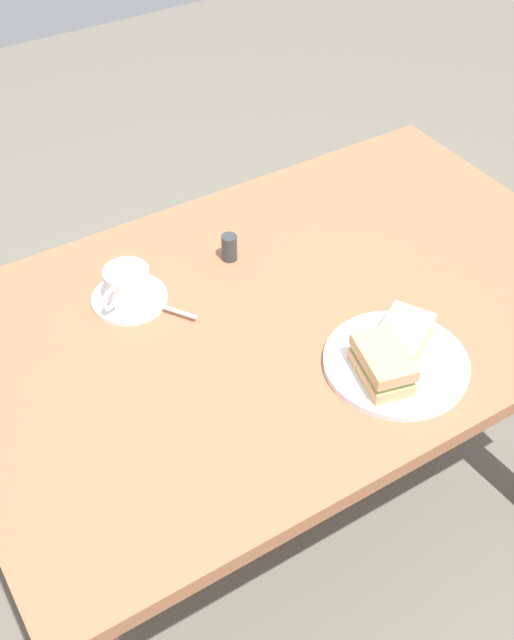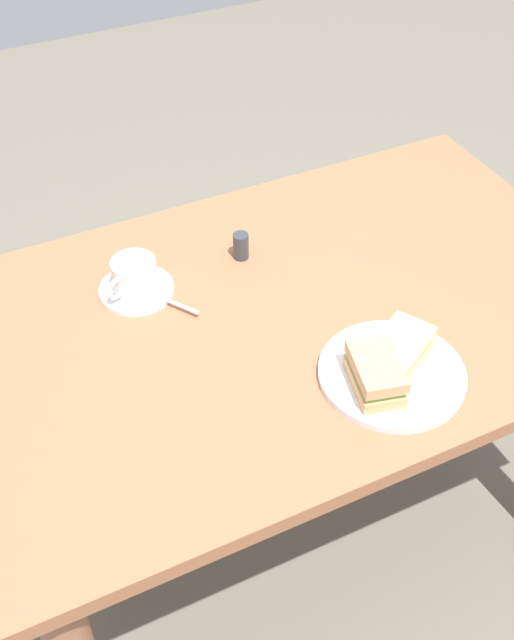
{
  "view_description": "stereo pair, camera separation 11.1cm",
  "coord_description": "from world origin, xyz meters",
  "px_view_note": "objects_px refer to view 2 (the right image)",
  "views": [
    {
      "loc": [
        0.63,
        0.91,
        1.73
      ],
      "look_at": [
        0.09,
        0.03,
        0.74
      ],
      "focal_mm": 44.41,
      "sensor_mm": 36.0,
      "label": 1
    },
    {
      "loc": [
        0.54,
        0.96,
        1.73
      ],
      "look_at": [
        0.09,
        0.03,
        0.74
      ],
      "focal_mm": 44.41,
      "sensor_mm": 36.0,
      "label": 2
    }
  ],
  "objects_px": {
    "sandwich_back": "(375,374)",
    "dining_table": "(289,356)",
    "coffee_saucer": "(137,290)",
    "salt_shaker": "(241,246)",
    "sandwich_front": "(397,353)",
    "spoon": "(169,301)",
    "coffee_cup": "(134,275)",
    "sandwich_plate": "(392,374)"
  },
  "relations": [
    {
      "from": "sandwich_plate",
      "to": "coffee_saucer",
      "type": "xyz_separation_m",
      "value": [
        0.32,
        -0.4,
        -0.0
      ]
    },
    {
      "from": "sandwich_back",
      "to": "dining_table",
      "type": "bearing_deg",
      "value": -83.3
    },
    {
      "from": "dining_table",
      "to": "sandwich_back",
      "type": "xyz_separation_m",
      "value": [
        -0.03,
        0.24,
        0.17
      ]
    },
    {
      "from": "sandwich_back",
      "to": "coffee_saucer",
      "type": "height_order",
      "value": "sandwich_back"
    },
    {
      "from": "dining_table",
      "to": "spoon",
      "type": "relative_size",
      "value": 14.46
    },
    {
      "from": "sandwich_plate",
      "to": "coffee_cup",
      "type": "relative_size",
      "value": 2.34
    },
    {
      "from": "sandwich_plate",
      "to": "coffee_saucer",
      "type": "relative_size",
      "value": 1.76
    },
    {
      "from": "sandwich_plate",
      "to": "dining_table",
      "type": "bearing_deg",
      "value": -71.94
    },
    {
      "from": "dining_table",
      "to": "coffee_cup",
      "type": "relative_size",
      "value": 11.72
    },
    {
      "from": "sandwich_plate",
      "to": "coffee_cup",
      "type": "bearing_deg",
      "value": -51.12
    },
    {
      "from": "dining_table",
      "to": "sandwich_front",
      "type": "bearing_deg",
      "value": 112.69
    },
    {
      "from": "salt_shaker",
      "to": "dining_table",
      "type": "bearing_deg",
      "value": 96.41
    },
    {
      "from": "dining_table",
      "to": "coffee_saucer",
      "type": "distance_m",
      "value": 0.33
    },
    {
      "from": "sandwich_plate",
      "to": "sandwich_back",
      "type": "bearing_deg",
      "value": 17.25
    },
    {
      "from": "dining_table",
      "to": "spoon",
      "type": "xyz_separation_m",
      "value": [
        0.2,
        -0.11,
        0.14
      ]
    },
    {
      "from": "sandwich_front",
      "to": "coffee_saucer",
      "type": "distance_m",
      "value": 0.52
    },
    {
      "from": "coffee_cup",
      "to": "sandwich_back",
      "type": "bearing_deg",
      "value": 123.71
    },
    {
      "from": "dining_table",
      "to": "coffee_saucer",
      "type": "height_order",
      "value": "coffee_saucer"
    },
    {
      "from": "dining_table",
      "to": "sandwich_plate",
      "type": "height_order",
      "value": "sandwich_plate"
    },
    {
      "from": "coffee_saucer",
      "to": "sandwich_plate",
      "type": "bearing_deg",
      "value": 128.69
    },
    {
      "from": "coffee_saucer",
      "to": "spoon",
      "type": "height_order",
      "value": "spoon"
    },
    {
      "from": "coffee_cup",
      "to": "salt_shaker",
      "type": "bearing_deg",
      "value": -177.32
    },
    {
      "from": "sandwich_back",
      "to": "spoon",
      "type": "distance_m",
      "value": 0.42
    },
    {
      "from": "dining_table",
      "to": "sandwich_plate",
      "type": "xyz_separation_m",
      "value": [
        -0.08,
        0.23,
        0.14
      ]
    },
    {
      "from": "spoon",
      "to": "salt_shaker",
      "type": "distance_m",
      "value": 0.2
    },
    {
      "from": "sandwich_front",
      "to": "sandwich_back",
      "type": "xyz_separation_m",
      "value": [
        0.06,
        0.03,
        0.0
      ]
    },
    {
      "from": "coffee_cup",
      "to": "coffee_saucer",
      "type": "bearing_deg",
      "value": -153.12
    },
    {
      "from": "sandwich_plate",
      "to": "salt_shaker",
      "type": "bearing_deg",
      "value": -76.96
    },
    {
      "from": "sandwich_front",
      "to": "dining_table",
      "type": "bearing_deg",
      "value": -67.31
    },
    {
      "from": "sandwich_back",
      "to": "salt_shaker",
      "type": "height_order",
      "value": "sandwich_back"
    },
    {
      "from": "spoon",
      "to": "salt_shaker",
      "type": "relative_size",
      "value": 1.58
    },
    {
      "from": "coffee_saucer",
      "to": "spoon",
      "type": "bearing_deg",
      "value": 123.43
    },
    {
      "from": "coffee_cup",
      "to": "salt_shaker",
      "type": "distance_m",
      "value": 0.23
    },
    {
      "from": "dining_table",
      "to": "spoon",
      "type": "distance_m",
      "value": 0.27
    },
    {
      "from": "dining_table",
      "to": "sandwich_plate",
      "type": "relative_size",
      "value": 5.02
    },
    {
      "from": "sandwich_plate",
      "to": "coffee_cup",
      "type": "xyz_separation_m",
      "value": [
        0.32,
        -0.4,
        0.04
      ]
    },
    {
      "from": "sandwich_plate",
      "to": "salt_shaker",
      "type": "height_order",
      "value": "salt_shaker"
    },
    {
      "from": "dining_table",
      "to": "coffee_cup",
      "type": "xyz_separation_m",
      "value": [
        0.25,
        -0.17,
        0.17
      ]
    },
    {
      "from": "coffee_saucer",
      "to": "salt_shaker",
      "type": "relative_size",
      "value": 2.58
    },
    {
      "from": "sandwich_front",
      "to": "spoon",
      "type": "xyz_separation_m",
      "value": [
        0.29,
        -0.32,
        -0.03
      ]
    },
    {
      "from": "sandwich_front",
      "to": "sandwich_back",
      "type": "relative_size",
      "value": 1.24
    },
    {
      "from": "sandwich_front",
      "to": "coffee_cup",
      "type": "bearing_deg",
      "value": -48.82
    }
  ]
}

